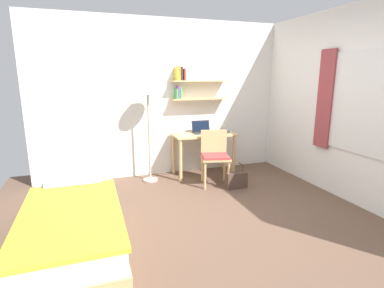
{
  "coord_description": "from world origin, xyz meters",
  "views": [
    {
      "loc": [
        -1.29,
        -2.94,
        1.69
      ],
      "look_at": [
        -0.09,
        0.51,
        0.85
      ],
      "focal_mm": 27.99,
      "sensor_mm": 36.0,
      "label": 1
    }
  ],
  "objects": [
    {
      "name": "ground_plane",
      "position": [
        0.0,
        0.0,
        0.0
      ],
      "size": [
        5.28,
        5.28,
        0.0
      ],
      "primitive_type": "plane",
      "color": "brown"
    },
    {
      "name": "wall_back",
      "position": [
        0.01,
        2.02,
        1.31
      ],
      "size": [
        4.4,
        0.27,
        2.6
      ],
      "color": "white",
      "rests_on": "ground_plane"
    },
    {
      "name": "wall_right",
      "position": [
        2.02,
        0.01,
        1.3
      ],
      "size": [
        0.1,
        4.4,
        2.6
      ],
      "color": "white",
      "rests_on": "ground_plane"
    },
    {
      "name": "bed",
      "position": [
        -1.51,
        -0.09,
        0.24
      ],
      "size": [
        0.89,
        1.89,
        0.54
      ],
      "color": "tan",
      "rests_on": "ground_plane"
    },
    {
      "name": "desk",
      "position": [
        0.53,
        1.7,
        0.58
      ],
      "size": [
        1.05,
        0.51,
        0.73
      ],
      "color": "tan",
      "rests_on": "ground_plane"
    },
    {
      "name": "desk_chair",
      "position": [
        0.54,
        1.22,
        0.48
      ],
      "size": [
        0.52,
        0.51,
        0.85
      ],
      "color": "tan",
      "rests_on": "ground_plane"
    },
    {
      "name": "standing_lamp",
      "position": [
        -0.4,
        1.69,
        1.43
      ],
      "size": [
        0.37,
        0.37,
        1.64
      ],
      "color": "#B2A893",
      "rests_on": "ground_plane"
    },
    {
      "name": "laptop",
      "position": [
        0.53,
        1.78,
        0.78
      ],
      "size": [
        0.33,
        0.21,
        0.21
      ],
      "color": "black",
      "rests_on": "desk"
    },
    {
      "name": "water_bottle",
      "position": [
        0.18,
        1.71,
        0.83
      ],
      "size": [
        0.06,
        0.06,
        0.2
      ],
      "primitive_type": "cylinder",
      "color": "silver",
      "rests_on": "desk"
    },
    {
      "name": "book_stack",
      "position": [
        0.87,
        1.64,
        0.75
      ],
      "size": [
        0.19,
        0.22,
        0.05
      ],
      "color": "#4CA856",
      "rests_on": "desk"
    },
    {
      "name": "handbag",
      "position": [
        0.77,
        0.92,
        0.14
      ],
      "size": [
        0.33,
        0.12,
        0.41
      ],
      "color": "#4C382D",
      "rests_on": "ground_plane"
    }
  ]
}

